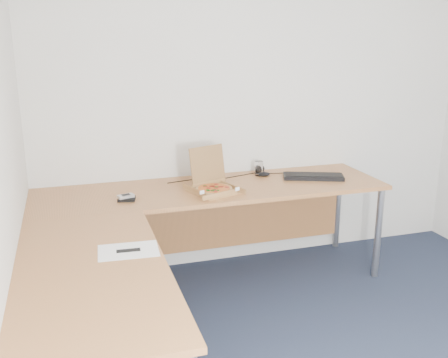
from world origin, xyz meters
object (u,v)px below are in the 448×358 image
object	(u,v)px
drinking_glass	(259,168)
keyboard	(313,177)
wallet	(127,199)
desk	(181,215)
pizza_box	(213,187)

from	to	relation	value
drinking_glass	keyboard	size ratio (longest dim) A/B	0.25
drinking_glass	wallet	bearing A→B (deg)	-163.26
desk	keyboard	world-z (taller)	keyboard
keyboard	drinking_glass	bearing A→B (deg)	171.84
pizza_box	drinking_glass	xyz separation A→B (m)	(0.45, 0.30, 0.02)
pizza_box	desk	bearing A→B (deg)	-152.49
desk	pizza_box	bearing A→B (deg)	47.25
keyboard	wallet	distance (m)	1.42
desk	wallet	world-z (taller)	wallet
keyboard	wallet	bearing A→B (deg)	-154.32
desk	wallet	size ratio (longest dim) A/B	22.67
drinking_glass	keyboard	world-z (taller)	drinking_glass
pizza_box	keyboard	world-z (taller)	pizza_box
pizza_box	drinking_glass	bearing A→B (deg)	13.73
pizza_box	wallet	distance (m)	0.60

